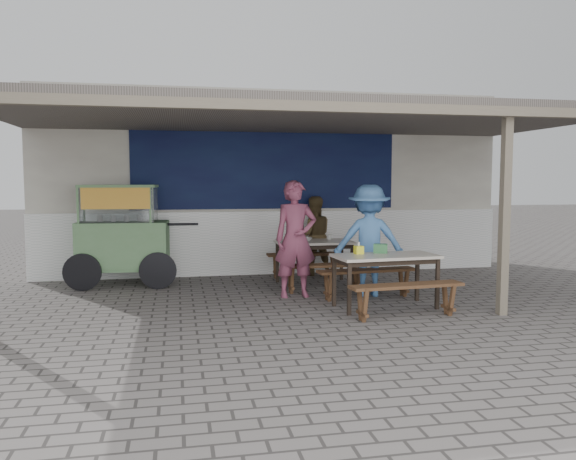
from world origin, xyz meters
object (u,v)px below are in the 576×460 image
(vendor_cart, at_px, (122,231))
(condiment_bowl, at_px, (306,239))
(bench_right_wall, at_px, (367,276))
(donation_box, at_px, (380,248))
(bench_left_street, at_px, (325,271))
(patron_street_side, at_px, (296,239))
(patron_right_table, at_px, (369,240))
(patron_wall_side, at_px, (314,236))
(table_left, at_px, (314,246))
(bench_right_street, at_px, (407,292))
(tissue_box, at_px, (359,250))
(condiment_jar, at_px, (329,237))
(bench_left_wall, at_px, (305,259))
(table_right, at_px, (386,260))

(vendor_cart, distance_m, condiment_bowl, 3.14)
(bench_right_wall, bearing_deg, vendor_cart, 149.34)
(donation_box, bearing_deg, bench_right_wall, 95.86)
(bench_left_street, bearing_deg, condiment_bowl, 96.98)
(bench_left_street, xyz_separation_m, patron_street_side, (-0.53, -0.27, 0.56))
(patron_street_side, relative_size, patron_right_table, 1.04)
(vendor_cart, xyz_separation_m, condiment_bowl, (3.12, -0.37, -0.16))
(patron_street_side, bearing_deg, patron_wall_side, 66.59)
(table_left, height_order, patron_right_table, patron_right_table)
(bench_right_street, distance_m, tissue_box, 1.00)
(condiment_bowl, bearing_deg, condiment_jar, 8.87)
(patron_wall_side, bearing_deg, bench_left_wall, 48.00)
(bench_left_wall, relative_size, table_right, 0.94)
(bench_right_wall, xyz_separation_m, donation_box, (0.05, -0.44, 0.48))
(table_left, relative_size, patron_right_table, 0.75)
(patron_wall_side, distance_m, donation_box, 2.72)
(condiment_bowl, bearing_deg, bench_right_street, -75.57)
(bench_right_wall, bearing_deg, donation_box, -88.70)
(tissue_box, bearing_deg, table_right, -25.98)
(patron_wall_side, distance_m, tissue_box, 2.73)
(donation_box, bearing_deg, patron_wall_side, 96.72)
(table_right, xyz_separation_m, condiment_bowl, (-0.65, 2.09, 0.10))
(bench_left_street, bearing_deg, tissue_box, -79.36)
(vendor_cart, xyz_separation_m, patron_street_side, (2.69, -1.47, -0.04))
(condiment_bowl, bearing_deg, table_left, -52.28)
(table_left, distance_m, bench_left_street, 0.78)
(table_right, bearing_deg, patron_right_table, 81.88)
(vendor_cart, xyz_separation_m, tissue_box, (3.43, -2.29, -0.12))
(bench_left_wall, relative_size, donation_box, 7.10)
(patron_right_table, xyz_separation_m, condiment_jar, (-0.28, 1.30, -0.07))
(patron_wall_side, relative_size, patron_right_table, 0.87)
(bench_left_wall, xyz_separation_m, bench_right_wall, (0.50, -2.02, 0.01))
(table_left, distance_m, vendor_cart, 3.27)
(vendor_cart, bearing_deg, donation_box, -27.32)
(bench_right_street, height_order, donation_box, donation_box)
(vendor_cart, bearing_deg, table_right, -29.40)
(patron_wall_side, height_order, condiment_jar, patron_wall_side)
(patron_right_table, bearing_deg, bench_left_wall, -57.68)
(bench_left_wall, relative_size, condiment_jar, 16.26)
(bench_left_wall, distance_m, patron_street_side, 1.84)
(patron_wall_side, height_order, tissue_box, patron_wall_side)
(bench_left_wall, xyz_separation_m, patron_wall_side, (0.22, 0.24, 0.41))
(bench_right_street, distance_m, patron_wall_side, 3.57)
(bench_left_wall, height_order, patron_street_side, patron_street_side)
(bench_right_wall, bearing_deg, patron_street_side, 156.65)
(tissue_box, xyz_separation_m, condiment_bowl, (-0.31, 1.92, -0.03))
(bench_left_street, bearing_deg, condiment_jar, 70.21)
(patron_street_side, bearing_deg, donation_box, -38.29)
(bench_left_wall, height_order, vendor_cart, vendor_cart)
(bench_right_wall, height_order, condiment_jar, condiment_jar)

